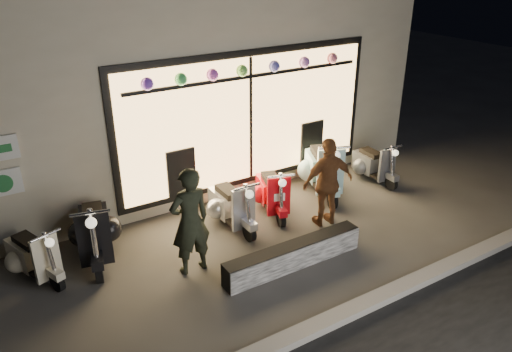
{
  "coord_description": "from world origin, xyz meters",
  "views": [
    {
      "loc": [
        -3.9,
        -5.91,
        4.6
      ],
      "look_at": [
        0.11,
        0.6,
        1.05
      ],
      "focal_mm": 35.0,
      "sensor_mm": 36.0,
      "label": 1
    }
  ],
  "objects": [
    {
      "name": "scooter_silver",
      "position": [
        -0.17,
        1.05,
        0.39
      ],
      "size": [
        0.43,
        1.34,
        0.96
      ],
      "rotation": [
        0.0,
        0.0,
        -0.01
      ],
      "color": "black",
      "rests_on": "ground"
    },
    {
      "name": "woman",
      "position": [
        1.31,
        0.14,
        0.82
      ],
      "size": [
        1.01,
        0.55,
        1.64
      ],
      "primitive_type": "imported",
      "rotation": [
        0.0,
        0.0,
        2.98
      ],
      "color": "brown",
      "rests_on": "ground"
    },
    {
      "name": "ground",
      "position": [
        0.0,
        0.0,
        0.0
      ],
      "size": [
        40.0,
        40.0,
        0.0
      ],
      "primitive_type": "plane",
      "color": "#383533",
      "rests_on": "ground"
    },
    {
      "name": "kerb",
      "position": [
        0.0,
        -2.0,
        0.06
      ],
      "size": [
        40.0,
        0.25,
        0.12
      ],
      "primitive_type": "cube",
      "color": "slate",
      "rests_on": "ground"
    },
    {
      "name": "scooter_cream",
      "position": [
        -3.47,
        1.26,
        0.36
      ],
      "size": [
        0.67,
        1.24,
        0.89
      ],
      "rotation": [
        0.0,
        0.0,
        0.34
      ],
      "color": "black",
      "rests_on": "ground"
    },
    {
      "name": "scooter_red",
      "position": [
        0.76,
        1.11,
        0.38
      ],
      "size": [
        0.69,
        1.31,
        0.94
      ],
      "rotation": [
        0.0,
        0.0,
        -0.31
      ],
      "color": "black",
      "rests_on": "ground"
    },
    {
      "name": "graffiti_barrier",
      "position": [
        0.02,
        -0.65,
        0.2
      ],
      "size": [
        2.41,
        0.28,
        0.4
      ],
      "primitive_type": "cube",
      "color": "black",
      "rests_on": "ground"
    },
    {
      "name": "scooter_black",
      "position": [
        -2.49,
        1.33,
        0.44
      ],
      "size": [
        0.73,
        1.55,
        1.1
      ],
      "rotation": [
        0.0,
        0.0,
        -0.23
      ],
      "color": "black",
      "rests_on": "ground"
    },
    {
      "name": "shop_building",
      "position": [
        0.0,
        4.98,
        2.1
      ],
      "size": [
        10.2,
        6.23,
        4.2
      ],
      "color": "beige",
      "rests_on": "ground"
    },
    {
      "name": "scooter_blue",
      "position": [
        2.12,
        1.31,
        0.47
      ],
      "size": [
        0.96,
        1.62,
        1.18
      ],
      "rotation": [
        0.0,
        0.0,
        -0.41
      ],
      "color": "black",
      "rests_on": "ground"
    },
    {
      "name": "man",
      "position": [
        -1.36,
        0.09,
        0.87
      ],
      "size": [
        0.64,
        0.44,
        1.73
      ],
      "primitive_type": "imported",
      "rotation": [
        0.0,
        0.0,
        3.18
      ],
      "color": "black",
      "rests_on": "ground"
    },
    {
      "name": "scooter_grey",
      "position": [
        3.35,
        1.14,
        0.36
      ],
      "size": [
        0.43,
        1.24,
        0.89
      ],
      "rotation": [
        0.0,
        0.0,
        -0.05
      ],
      "color": "black",
      "rests_on": "ground"
    }
  ]
}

